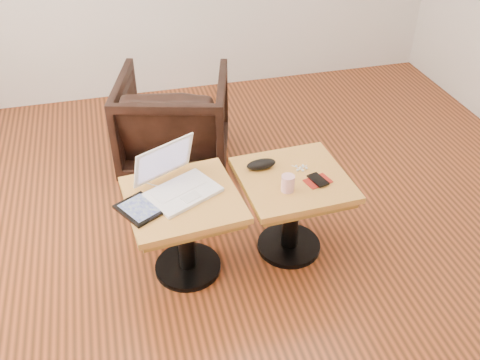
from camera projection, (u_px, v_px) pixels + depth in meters
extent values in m
cube|color=#472612|center=(254.00, 254.00, 3.12)|extent=(4.50, 4.50, 0.01)
cylinder|color=black|center=(188.00, 266.00, 3.02)|extent=(0.37, 0.37, 0.03)
cylinder|color=black|center=(185.00, 235.00, 2.88)|extent=(0.09, 0.09, 0.45)
cube|color=brown|center=(183.00, 205.00, 2.76)|extent=(0.57, 0.57, 0.04)
cube|color=#B18625|center=(183.00, 199.00, 2.74)|extent=(0.61, 0.61, 0.04)
cylinder|color=black|center=(289.00, 245.00, 3.16)|extent=(0.37, 0.37, 0.03)
cylinder|color=black|center=(291.00, 214.00, 3.02)|extent=(0.09, 0.09, 0.45)
cube|color=brown|center=(293.00, 185.00, 2.90)|extent=(0.54, 0.54, 0.04)
cube|color=#B18625|center=(293.00, 180.00, 2.88)|extent=(0.59, 0.59, 0.04)
cube|color=white|center=(183.00, 192.00, 2.74)|extent=(0.42, 0.38, 0.02)
cube|color=silver|center=(179.00, 188.00, 2.76)|extent=(0.31, 0.23, 0.00)
cube|color=silver|center=(191.00, 197.00, 2.69)|extent=(0.11, 0.10, 0.00)
cube|color=white|center=(164.00, 160.00, 2.76)|extent=(0.34, 0.22, 0.23)
cube|color=brown|center=(164.00, 160.00, 2.76)|extent=(0.30, 0.19, 0.19)
cube|color=black|center=(140.00, 209.00, 2.63)|extent=(0.26, 0.28, 0.01)
cube|color=#191E38|center=(139.00, 208.00, 2.63)|extent=(0.21, 0.23, 0.00)
cube|color=white|center=(138.00, 179.00, 2.83)|extent=(0.04, 0.04, 0.02)
ellipsoid|color=black|center=(261.00, 164.00, 2.92)|extent=(0.17, 0.09, 0.05)
cylinder|color=#E46577|center=(288.00, 183.00, 2.74)|extent=(0.08, 0.08, 0.09)
sphere|color=white|center=(300.00, 168.00, 2.92)|extent=(0.01, 0.01, 0.01)
sphere|color=white|center=(303.00, 166.00, 2.94)|extent=(0.01, 0.01, 0.01)
sphere|color=white|center=(296.00, 166.00, 2.94)|extent=(0.01, 0.01, 0.01)
sphere|color=white|center=(306.00, 168.00, 2.92)|extent=(0.01, 0.01, 0.01)
sphere|color=white|center=(298.00, 170.00, 2.91)|extent=(0.01, 0.01, 0.01)
sphere|color=white|center=(303.00, 170.00, 2.90)|extent=(0.01, 0.01, 0.01)
cylinder|color=white|center=(300.00, 169.00, 2.93)|extent=(0.08, 0.05, 0.00)
cube|color=maroon|center=(318.00, 181.00, 2.83)|extent=(0.15, 0.12, 0.01)
cube|color=black|center=(318.00, 180.00, 2.82)|extent=(0.09, 0.13, 0.01)
imported|color=black|center=(174.00, 121.00, 3.70)|extent=(0.89, 0.91, 0.68)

